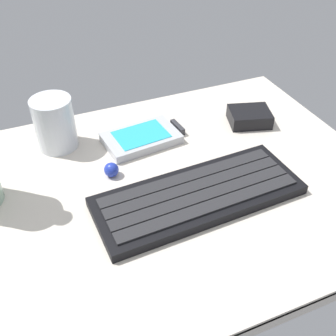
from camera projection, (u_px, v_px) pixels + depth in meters
The scene contains 6 objects.
ground_plane at pixel (169, 190), 59.35cm from camera, with size 64.00×48.00×2.80cm.
keyboard at pixel (198, 195), 55.87cm from camera, with size 29.43×12.20×1.70cm.
handheld_device at pixel (145, 137), 66.85cm from camera, with size 13.33×8.82×1.50cm.
juice_cup at pixel (55, 125), 63.82cm from camera, with size 6.40×6.40×8.50cm.
charger_block at pixel (249, 117), 70.84cm from camera, with size 7.00×5.60×2.40cm, color black.
trackball_mouse at pixel (111, 170), 59.68cm from camera, with size 2.20×2.20×2.20cm, color #2338B2.
Camera 1 is at (-17.00, -40.69, 39.10)cm, focal length 43.17 mm.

